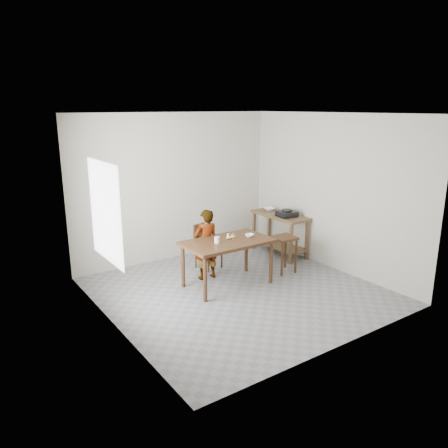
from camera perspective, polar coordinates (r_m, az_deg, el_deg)
floor at (r=6.93m, az=1.90°, el=-8.89°), size 4.00×4.00×0.04m
ceiling at (r=6.33m, az=2.12°, el=14.41°), size 4.00×4.00×0.04m
wall_back at (r=8.17m, az=-6.48°, el=4.82°), size 4.00×0.04×2.70m
wall_front at (r=5.07m, az=15.72°, el=-2.07°), size 4.00×0.04×2.70m
wall_left at (r=5.56m, az=-14.97°, el=-0.49°), size 0.04×4.00×2.70m
wall_right at (r=7.84m, az=13.99°, el=4.03°), size 0.04×4.00×2.70m
window_pane at (r=5.73m, az=-15.28°, el=1.48°), size 0.02×1.10×1.30m
dining_table at (r=7.00m, az=0.47°, el=-5.12°), size 1.40×0.80×0.75m
prep_counter at (r=8.54m, az=7.25°, el=-1.31°), size 0.50×1.20×0.80m
child at (r=7.21m, az=-2.36°, el=-2.69°), size 0.45×0.32×1.19m
dining_chair at (r=7.74m, az=-2.03°, el=-2.95°), size 0.45×0.45×0.79m
stool at (r=7.65m, az=7.82°, el=-3.93°), size 0.39×0.39×0.64m
glass_tumbler at (r=6.75m, az=-0.92°, el=-2.09°), size 0.09×0.09×0.10m
small_bowl at (r=7.09m, az=3.33°, el=-1.50°), size 0.17×0.17×0.04m
banana at (r=6.97m, az=0.89°, el=-1.71°), size 0.18×0.14×0.06m
serving_bowl at (r=8.70m, az=5.92°, el=1.94°), size 0.26×0.26×0.05m
gas_burner at (r=8.25m, az=8.20°, el=1.33°), size 0.35×0.35×0.11m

